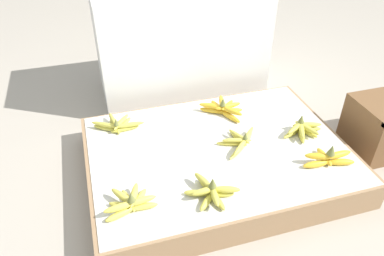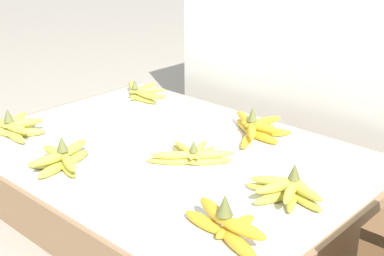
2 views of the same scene
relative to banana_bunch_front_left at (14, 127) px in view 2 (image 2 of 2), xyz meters
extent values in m
plane|color=#A89E8E|center=(0.47, 0.26, -0.18)|extent=(10.00, 10.00, 0.00)
cube|color=#997551|center=(0.47, 0.26, -0.10)|extent=(1.25, 0.91, 0.14)
cube|color=silver|center=(0.47, 0.26, -0.03)|extent=(1.22, 0.88, 0.00)
cube|color=white|center=(0.50, 1.09, 0.17)|extent=(1.02, 0.52, 0.70)
ellipsoid|color=#DBCC4C|center=(0.04, -0.02, -0.02)|extent=(0.13, 0.04, 0.03)
ellipsoid|color=#DBCC4C|center=(0.04, 0.02, -0.02)|extent=(0.10, 0.12, 0.03)
ellipsoid|color=#DBCC4C|center=(0.00, 0.03, -0.02)|extent=(0.06, 0.14, 0.03)
ellipsoid|color=#DBCC4C|center=(-0.03, 0.00, -0.02)|extent=(0.13, 0.09, 0.03)
ellipsoid|color=#DBCC4C|center=(0.04, -0.01, 0.01)|extent=(0.13, 0.04, 0.03)
ellipsoid|color=#DBCC4C|center=(0.02, 0.02, 0.01)|extent=(0.07, 0.13, 0.03)
ellipsoid|color=#DBCC4C|center=(-0.02, 0.03, 0.01)|extent=(0.10, 0.13, 0.03)
ellipsoid|color=#DBCC4C|center=(-0.04, -0.02, 0.01)|extent=(0.14, 0.05, 0.03)
cone|color=olive|center=(0.01, -0.02, 0.05)|extent=(0.03, 0.03, 0.05)
ellipsoid|color=gold|center=(0.33, 0.01, -0.02)|extent=(0.05, 0.12, 0.03)
ellipsoid|color=gold|center=(0.28, -0.01, -0.02)|extent=(0.12, 0.06, 0.03)
ellipsoid|color=gold|center=(0.30, -0.07, -0.02)|extent=(0.10, 0.10, 0.03)
ellipsoid|color=gold|center=(0.34, -0.08, -0.02)|extent=(0.05, 0.12, 0.03)
ellipsoid|color=gold|center=(0.37, -0.04, -0.02)|extent=(0.12, 0.06, 0.03)
ellipsoid|color=gold|center=(0.31, 0.02, 0.01)|extent=(0.07, 0.12, 0.03)
ellipsoid|color=gold|center=(0.30, -0.04, 0.01)|extent=(0.12, 0.04, 0.03)
ellipsoid|color=gold|center=(0.33, -0.07, 0.01)|extent=(0.04, 0.12, 0.03)
ellipsoid|color=gold|center=(0.39, -0.05, 0.01)|extent=(0.12, 0.06, 0.03)
cone|color=olive|center=(0.34, -0.03, 0.05)|extent=(0.03, 0.03, 0.05)
ellipsoid|color=gold|center=(0.97, -0.02, -0.01)|extent=(0.13, 0.07, 0.03)
ellipsoid|color=gold|center=(0.91, 0.04, -0.01)|extent=(0.04, 0.13, 0.03)
ellipsoid|color=gold|center=(0.85, 0.00, -0.01)|extent=(0.13, 0.04, 0.03)
ellipsoid|color=gold|center=(0.96, 0.00, 0.02)|extent=(0.13, 0.04, 0.03)
ellipsoid|color=gold|center=(0.87, 0.02, 0.02)|extent=(0.13, 0.07, 0.03)
cone|color=olive|center=(0.91, 0.00, 0.06)|extent=(0.04, 0.04, 0.05)
ellipsoid|color=#DBCC4C|center=(0.63, 0.27, -0.02)|extent=(0.11, 0.12, 0.02)
ellipsoid|color=#DBCC4C|center=(0.58, 0.29, -0.02)|extent=(0.06, 0.14, 0.02)
ellipsoid|color=#DBCC4C|center=(0.53, 0.26, -0.02)|extent=(0.14, 0.07, 0.02)
ellipsoid|color=#DBCC4C|center=(0.54, 0.19, -0.02)|extent=(0.13, 0.11, 0.02)
ellipsoid|color=#DBCC4C|center=(0.63, 0.27, 0.00)|extent=(0.11, 0.12, 0.02)
ellipsoid|color=#DBCC4C|center=(0.58, 0.27, 0.00)|extent=(0.08, 0.14, 0.02)
ellipsoid|color=#DBCC4C|center=(0.56, 0.25, 0.00)|extent=(0.14, 0.06, 0.02)
ellipsoid|color=#DBCC4C|center=(0.56, 0.20, 0.00)|extent=(0.12, 0.12, 0.02)
cone|color=olive|center=(0.60, 0.24, 0.03)|extent=(0.03, 0.03, 0.04)
ellipsoid|color=gold|center=(0.87, 0.25, -0.02)|extent=(0.14, 0.08, 0.03)
ellipsoid|color=gold|center=(0.90, 0.23, -0.02)|extent=(0.08, 0.14, 0.03)
ellipsoid|color=gold|center=(0.93, 0.25, -0.02)|extent=(0.09, 0.14, 0.03)
ellipsoid|color=gold|center=(0.95, 0.26, -0.02)|extent=(0.15, 0.06, 0.03)
ellipsoid|color=gold|center=(0.88, 0.25, 0.01)|extent=(0.14, 0.09, 0.03)
ellipsoid|color=gold|center=(0.90, 0.23, 0.01)|extent=(0.08, 0.14, 0.03)
ellipsoid|color=gold|center=(0.93, 0.24, 0.01)|extent=(0.08, 0.14, 0.03)
ellipsoid|color=gold|center=(0.95, 0.26, 0.01)|extent=(0.15, 0.06, 0.03)
cone|color=olive|center=(0.92, 0.27, 0.05)|extent=(0.03, 0.03, 0.04)
ellipsoid|color=gold|center=(0.05, 0.53, -0.02)|extent=(0.15, 0.03, 0.02)
ellipsoid|color=gold|center=(0.05, 0.57, -0.02)|extent=(0.11, 0.13, 0.02)
ellipsoid|color=gold|center=(0.01, 0.57, -0.02)|extent=(0.05, 0.15, 0.02)
ellipsoid|color=gold|center=(-0.04, 0.56, -0.02)|extent=(0.14, 0.10, 0.02)
ellipsoid|color=gold|center=(0.08, 0.52, 0.01)|extent=(0.15, 0.02, 0.02)
ellipsoid|color=gold|center=(0.04, 0.56, 0.01)|extent=(0.11, 0.13, 0.02)
ellipsoid|color=gold|center=(0.01, 0.59, 0.01)|extent=(0.05, 0.15, 0.02)
ellipsoid|color=gold|center=(-0.04, 0.56, 0.01)|extent=(0.14, 0.10, 0.02)
cone|color=olive|center=(0.02, 0.52, 0.04)|extent=(0.03, 0.03, 0.04)
ellipsoid|color=gold|center=(0.61, 0.48, -0.01)|extent=(0.09, 0.15, 0.03)
ellipsoid|color=gold|center=(0.63, 0.53, -0.01)|extent=(0.15, 0.04, 0.03)
ellipsoid|color=gold|center=(0.63, 0.57, -0.01)|extent=(0.13, 0.13, 0.03)
ellipsoid|color=gold|center=(0.58, 0.58, -0.01)|extent=(0.05, 0.15, 0.03)
ellipsoid|color=gold|center=(0.55, 0.56, -0.01)|extent=(0.14, 0.10, 0.03)
ellipsoid|color=gold|center=(0.62, 0.49, 0.01)|extent=(0.11, 0.14, 0.03)
ellipsoid|color=gold|center=(0.62, 0.53, 0.01)|extent=(0.15, 0.05, 0.03)
ellipsoid|color=gold|center=(0.60, 0.58, 0.01)|extent=(0.07, 0.15, 0.03)
ellipsoid|color=gold|center=(0.54, 0.56, 0.01)|extent=(0.14, 0.10, 0.03)
cone|color=olive|center=(0.59, 0.53, 0.05)|extent=(0.03, 0.03, 0.05)
camera|label=1|loc=(-0.06, -1.06, 1.12)|focal=35.00mm
camera|label=2|loc=(1.56, -0.81, 0.65)|focal=50.00mm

